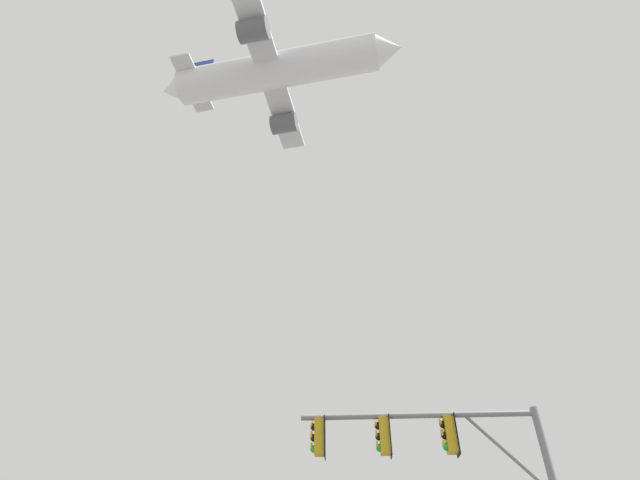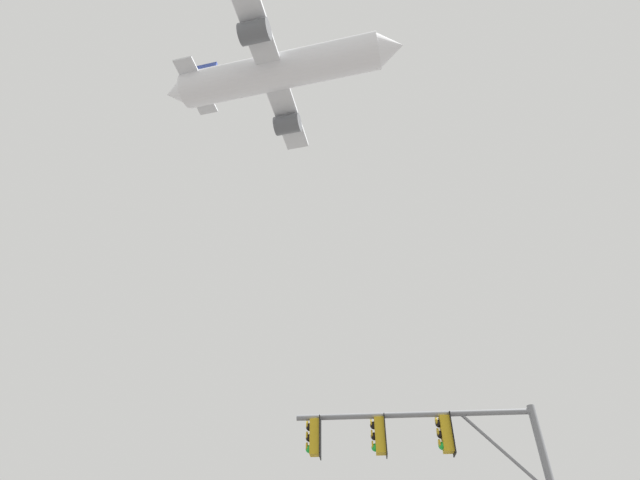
{
  "view_description": "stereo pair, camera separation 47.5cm",
  "coord_description": "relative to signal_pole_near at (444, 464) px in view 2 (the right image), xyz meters",
  "views": [
    {
      "loc": [
        -0.66,
        -5.63,
        1.71
      ],
      "look_at": [
        0.83,
        12.33,
        15.75
      ],
      "focal_mm": 27.49,
      "sensor_mm": 36.0,
      "label": 1
    },
    {
      "loc": [
        -0.19,
        -5.66,
        1.71
      ],
      "look_at": [
        0.83,
        12.33,
        15.75
      ],
      "focal_mm": 27.49,
      "sensor_mm": 36.0,
      "label": 2
    }
  ],
  "objects": [
    {
      "name": "signal_pole_near",
      "position": [
        0.0,
        0.0,
        0.0
      ],
      "size": [
        6.29,
        1.12,
        6.22
      ],
      "color": "slate",
      "rests_on": "ground"
    },
    {
      "name": "airplane",
      "position": [
        -6.17,
        13.08,
        36.56
      ],
      "size": [
        22.49,
        17.37,
        6.2
      ],
      "color": "white"
    }
  ]
}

